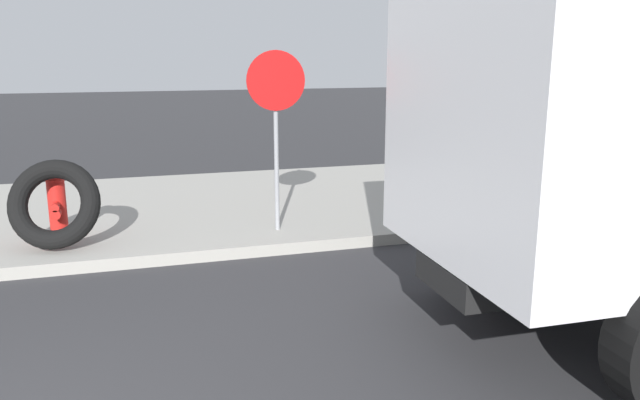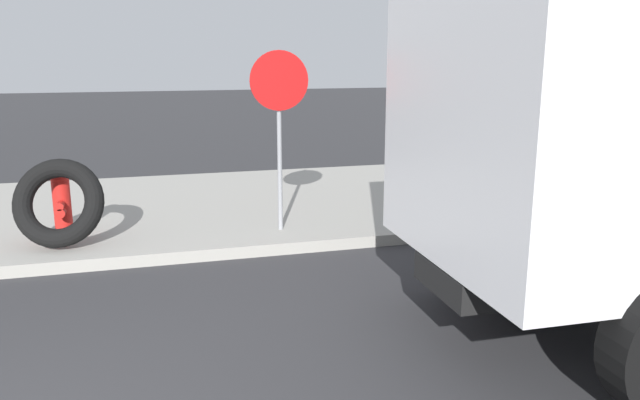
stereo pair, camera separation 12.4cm
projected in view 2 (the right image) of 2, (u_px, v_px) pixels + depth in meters
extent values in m
cube|color=#99968E|center=(57.00, 216.00, 9.43)|extent=(36.00, 5.00, 0.15)
cylinder|color=red|center=(63.00, 209.00, 8.06)|extent=(0.22, 0.22, 0.74)
sphere|color=red|center=(59.00, 175.00, 7.96)|extent=(0.25, 0.25, 0.25)
cylinder|color=red|center=(60.00, 205.00, 7.86)|extent=(0.10, 0.18, 0.10)
cylinder|color=red|center=(64.00, 199.00, 8.23)|extent=(0.10, 0.18, 0.10)
cylinder|color=red|center=(61.00, 212.00, 7.88)|extent=(0.12, 0.18, 0.12)
torus|color=black|center=(58.00, 203.00, 7.60)|extent=(1.22, 0.88, 1.10)
cylinder|color=gray|center=(279.00, 142.00, 8.22)|extent=(0.06, 0.06, 2.35)
cylinder|color=red|center=(279.00, 81.00, 8.00)|extent=(0.76, 0.02, 0.76)
cube|color=silver|center=(558.00, 125.00, 5.05)|extent=(2.05, 2.54, 2.20)
cylinder|color=black|center=(491.00, 241.00, 6.58)|extent=(1.11, 0.32, 1.10)
cylinder|color=#4C3823|center=(525.00, 59.00, 9.34)|extent=(0.20, 0.20, 4.45)
cylinder|color=#595B5E|center=(608.00, 20.00, 9.73)|extent=(0.12, 0.12, 5.61)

